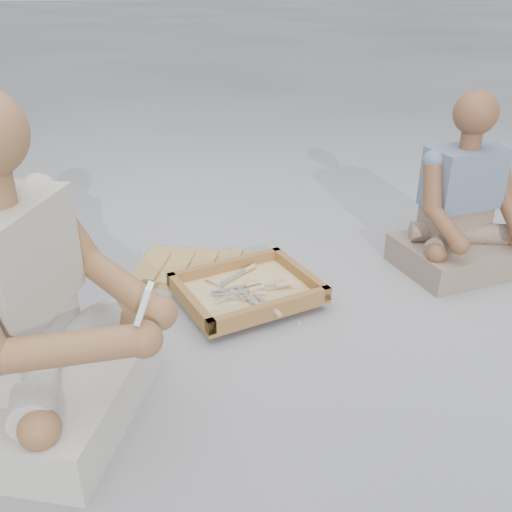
{
  "coord_description": "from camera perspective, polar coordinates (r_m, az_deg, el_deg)",
  "views": [
    {
      "loc": [
        -0.35,
        -1.69,
        1.24
      ],
      "look_at": [
        -0.09,
        0.18,
        0.3
      ],
      "focal_mm": 40.0,
      "sensor_mm": 36.0,
      "label": 1
    }
  ],
  "objects": [
    {
      "name": "ground",
      "position": [
        2.13,
        3.22,
        -9.25
      ],
      "size": [
        60.0,
        60.0,
        0.0
      ],
      "primitive_type": "plane",
      "color": "#99999E",
      "rests_on": "ground"
    },
    {
      "name": "carved_panel",
      "position": [
        2.64,
        -5.99,
        -1.29
      ],
      "size": [
        0.61,
        0.49,
        0.04
      ],
      "primitive_type": "cube",
      "rotation": [
        0.0,
        0.0,
        -0.29
      ],
      "color": "olive",
      "rests_on": "ground"
    },
    {
      "name": "tool_tray",
      "position": [
        2.37,
        -0.88,
        -3.45
      ],
      "size": [
        0.66,
        0.6,
        0.07
      ],
      "rotation": [
        0.0,
        0.0,
        0.36
      ],
      "color": "brown",
      "rests_on": "carved_panel"
    },
    {
      "name": "chisel_0",
      "position": [
        2.33,
        -0.47,
        -3.4
      ],
      "size": [
        0.21,
        0.09,
        0.02
      ],
      "rotation": [
        0.0,
        0.0,
        0.35
      ],
      "color": "silver",
      "rests_on": "tool_tray"
    },
    {
      "name": "chisel_1",
      "position": [
        2.37,
        2.23,
        -2.95
      ],
      "size": [
        0.22,
        0.05,
        0.02
      ],
      "rotation": [
        0.0,
        0.0,
        0.15
      ],
      "color": "silver",
      "rests_on": "tool_tray"
    },
    {
      "name": "chisel_2",
      "position": [
        2.39,
        -0.82,
        -2.93
      ],
      "size": [
        0.22,
        0.07,
        0.02
      ],
      "rotation": [
        0.0,
        0.0,
        0.24
      ],
      "color": "silver",
      "rests_on": "tool_tray"
    },
    {
      "name": "chisel_3",
      "position": [
        2.23,
        0.18,
        -4.92
      ],
      "size": [
        0.1,
        0.21,
        0.02
      ],
      "rotation": [
        0.0,
        0.0,
        -1.18
      ],
      "color": "silver",
      "rests_on": "tool_tray"
    },
    {
      "name": "chisel_4",
      "position": [
        2.35,
        -2.24,
        -3.7
      ],
      "size": [
        0.16,
        0.17,
        0.02
      ],
      "rotation": [
        0.0,
        0.0,
        -0.83
      ],
      "color": "silver",
      "rests_on": "tool_tray"
    },
    {
      "name": "chisel_5",
      "position": [
        2.5,
        -0.98,
        -1.41
      ],
      "size": [
        0.17,
        0.16,
        0.02
      ],
      "rotation": [
        0.0,
        0.0,
        0.74
      ],
      "color": "silver",
      "rests_on": "tool_tray"
    },
    {
      "name": "chisel_6",
      "position": [
        2.33,
        -0.41,
        -3.77
      ],
      "size": [
        0.22,
        0.04,
        0.02
      ],
      "rotation": [
        0.0,
        0.0,
        -0.1
      ],
      "color": "silver",
      "rests_on": "tool_tray"
    },
    {
      "name": "chisel_7",
      "position": [
        2.27,
        0.78,
        -4.86
      ],
      "size": [
        0.21,
        0.11,
        0.02
      ],
      "rotation": [
        0.0,
        0.0,
        -0.45
      ],
      "color": "silver",
      "rests_on": "tool_tray"
    },
    {
      "name": "chisel_8",
      "position": [
        2.22,
        1.61,
        -5.22
      ],
      "size": [
        0.1,
        0.21,
        0.02
      ],
      "rotation": [
        0.0,
        0.0,
        -1.18
      ],
      "color": "silver",
      "rests_on": "tool_tray"
    },
    {
      "name": "wood_chip_0",
      "position": [
        2.68,
        -8.46,
        -1.33
      ],
      "size": [
        0.02,
        0.02,
        0.0
      ],
      "primitive_type": "cube",
      "rotation": [
        0.0,
        0.0,
        0.65
      ],
      "color": "tan",
      "rests_on": "ground"
    },
    {
      "name": "wood_chip_1",
      "position": [
        2.53,
        5.05,
        -2.93
      ],
      "size": [
        0.02,
        0.02,
        0.0
      ],
      "primitive_type": "cube",
      "rotation": [
        0.0,
        0.0,
        1.57
      ],
      "color": "tan",
      "rests_on": "ground"
    },
    {
      "name": "wood_chip_2",
      "position": [
        2.27,
        -9.2,
        -6.92
      ],
      "size": [
        0.02,
        0.02,
        0.0
      ],
      "primitive_type": "cube",
      "rotation": [
        0.0,
        0.0,
        0.6
      ],
      "color": "tan",
      "rests_on": "ground"
    },
    {
      "name": "wood_chip_3",
      "position": [
        2.27,
        4.32,
        -6.67
      ],
      "size": [
        0.02,
        0.02,
        0.0
      ],
      "primitive_type": "cube",
      "rotation": [
        0.0,
        0.0,
        1.7
      ],
      "color": "tan",
      "rests_on": "ground"
    },
    {
      "name": "wood_chip_4",
      "position": [
        2.72,
        0.94,
        -0.63
      ],
      "size": [
        0.02,
        0.02,
        0.0
      ],
      "primitive_type": "cube",
      "rotation": [
        0.0,
        0.0,
        2.4
      ],
      "color": "tan",
      "rests_on": "ground"
    },
    {
      "name": "wood_chip_5",
      "position": [
        2.4,
        -1.02,
        -4.61
      ],
      "size": [
        0.02,
        0.02,
        0.0
      ],
      "primitive_type": "cube",
      "rotation": [
        0.0,
        0.0,
        1.92
      ],
      "color": "tan",
      "rests_on": "ground"
    },
    {
      "name": "wood_chip_6",
      "position": [
        2.4,
        6.11,
        -4.8
      ],
      "size": [
        0.02,
        0.02,
        0.0
      ],
      "primitive_type": "cube",
      "rotation": [
        0.0,
        0.0,
        2.03
      ],
      "color": "tan",
      "rests_on": "ground"
    },
    {
      "name": "wood_chip_7",
      "position": [
        2.63,
        -7.52,
        -1.88
      ],
      "size": [
        0.02,
        0.02,
        0.0
      ],
      "primitive_type": "cube",
      "rotation": [
        0.0,
        0.0,
        0.66
      ],
      "color": "tan",
      "rests_on": "ground"
    },
    {
      "name": "wood_chip_8",
      "position": [
        2.6,
        -4.05,
        -2.02
      ],
      "size": [
        0.02,
        0.02,
        0.0
      ],
      "primitive_type": "cube",
      "rotation": [
        0.0,
        0.0,
        1.31
      ],
      "color": "tan",
      "rests_on": "ground"
    },
    {
      "name": "wood_chip_9",
      "position": [
        2.44,
        0.27,
        -4.06
      ],
      "size": [
        0.02,
        0.02,
        0.0
      ],
      "primitive_type": "cube",
      "rotation": [
        0.0,
        0.0,
        1.86
      ],
      "color": "tan",
      "rests_on": "ground"
    },
    {
      "name": "wood_chip_10",
      "position": [
        2.57,
        -1.44,
        -2.3
      ],
      "size": [
        0.02,
        0.02,
        0.0
      ],
      "primitive_type": "cube",
      "rotation": [
        0.0,
        0.0,
        2.79
      ],
      "color": "tan",
      "rests_on": "ground"
    },
    {
      "name": "craftsman",
      "position": [
        1.77,
        -21.35,
        -6.04
      ],
      "size": [
        0.75,
        0.77,
        1.0
      ],
      "rotation": [
        0.0,
        0.0,
        -1.88
      ],
      "color": "beige",
      "rests_on": "ground"
    },
    {
      "name": "companion",
      "position": [
        2.74,
        19.93,
        4.04
      ],
      "size": [
        0.6,
        0.52,
        0.81
      ],
      "rotation": [
        0.0,
        0.0,
        3.38
      ],
      "color": "gray",
      "rests_on": "ground"
    },
    {
      "name": "mobile_phone",
      "position": [
        1.5,
        -11.14,
        -4.7
      ],
      "size": [
        0.06,
        0.06,
        0.11
      ],
      "rotation": [
        -0.35,
        0.0,
        -1.75
      ],
      "color": "white",
      "rests_on": "craftsman"
    }
  ]
}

